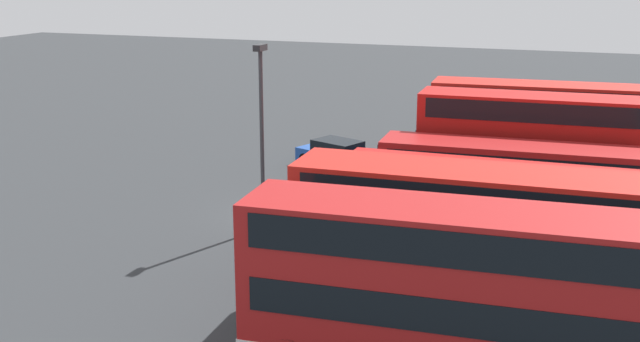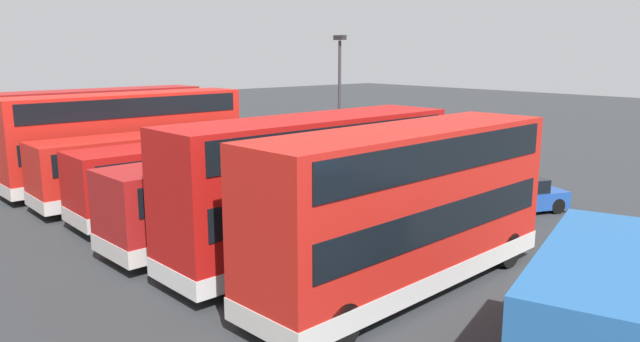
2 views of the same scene
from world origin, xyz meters
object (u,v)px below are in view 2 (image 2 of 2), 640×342
bus_single_deck_fourth (213,171)px  car_hatchback_silver (516,195)px  bus_double_decker_seventh (99,129)px  bus_double_decker_near_end (406,205)px  bus_single_deck_fifth (165,162)px  bus_double_decker_sixth (127,136)px  box_truck_blue (618,319)px  bus_single_deck_third (259,189)px  bus_double_decker_second (313,183)px  lamp_post_tall (339,94)px  waste_bin_yellow (379,185)px

bus_single_deck_fourth → car_hatchback_silver: size_ratio=2.68×
bus_double_decker_seventh → bus_double_decker_near_end: bearing=-179.1°
bus_single_deck_fifth → bus_double_decker_seventh: bearing=1.8°
bus_single_deck_fifth → bus_double_decker_sixth: bearing=4.2°
bus_single_deck_fifth → car_hatchback_silver: bearing=-140.3°
bus_single_deck_fourth → box_truck_blue: size_ratio=1.48×
bus_double_decker_near_end → bus_double_decker_sixth: (17.92, 0.36, 0.00)m
bus_single_deck_fourth → car_hatchback_silver: bus_single_deck_fourth is taller
bus_double_decker_seventh → car_hatchback_silver: 21.78m
bus_single_deck_third → car_hatchback_silver: bearing=-115.0°
bus_single_deck_third → bus_single_deck_fifth: size_ratio=1.02×
bus_single_deck_third → bus_single_deck_fourth: bearing=-5.7°
bus_double_decker_second → bus_single_deck_fifth: bus_double_decker_second is taller
car_hatchback_silver → bus_single_deck_fourth: bearing=47.7°
bus_double_decker_near_end → lamp_post_tall: (12.91, -9.22, 1.91)m
bus_single_deck_third → lamp_post_tall: (5.81, -9.18, 2.73)m
box_truck_blue → bus_single_deck_fourth: bearing=-5.3°
bus_single_deck_fourth → bus_double_decker_seventh: bus_double_decker_seventh is taller
bus_double_decker_near_end → bus_single_deck_third: bus_double_decker_near_end is taller
bus_double_decker_second → bus_single_deck_fourth: bearing=-4.9°
bus_single_deck_third → bus_single_deck_fifth: (7.34, 0.15, -0.00)m
bus_double_decker_sixth → car_hatchback_silver: 18.45m
bus_single_deck_fifth → lamp_post_tall: (-1.52, -9.32, 2.73)m
bus_double_decker_near_end → bus_double_decker_second: same height
bus_single_deck_third → car_hatchback_silver: (-4.52, -9.70, -0.92)m
lamp_post_tall → bus_double_decker_seventh: bearing=47.0°
bus_single_deck_fourth → bus_single_deck_fifth: same height
bus_double_decker_seventh → car_hatchback_silver: bus_double_decker_seventh is taller
bus_single_deck_third → car_hatchback_silver: bus_single_deck_third is taller
bus_double_decker_sixth → bus_double_decker_second: bearing=-179.3°
bus_single_deck_fourth → bus_double_decker_second: bearing=175.1°
bus_single_deck_fourth → box_truck_blue: (-17.29, 1.62, 0.08)m
bus_single_deck_third → lamp_post_tall: bearing=-57.7°
bus_double_decker_sixth → bus_single_deck_fourth: bearing=-173.4°
car_hatchback_silver → waste_bin_yellow: size_ratio=4.60×
bus_single_deck_fourth → bus_double_decker_sixth: size_ratio=0.99×
bus_double_decker_second → bus_single_deck_third: 3.48m
bus_double_decker_sixth → box_truck_blue: size_ratio=1.50×
bus_single_deck_fifth → bus_single_deck_fourth: bearing=-170.9°
bus_single_deck_third → box_truck_blue: box_truck_blue is taller
lamp_post_tall → bus_double_decker_sixth: bearing=62.4°
bus_single_deck_third → car_hatchback_silver: size_ratio=2.67×
box_truck_blue → car_hatchback_silver: (8.82, -10.93, -1.01)m
bus_single_deck_third → box_truck_blue: 13.39m
bus_double_decker_near_end → bus_double_decker_seventh: bearing=0.9°
car_hatchback_silver → waste_bin_yellow: 6.19m
bus_single_deck_third → waste_bin_yellow: bus_single_deck_third is taller
bus_double_decker_sixth → waste_bin_yellow: size_ratio=12.47×
bus_double_decker_near_end → lamp_post_tall: 15.97m
bus_double_decker_sixth → waste_bin_yellow: bearing=-140.2°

